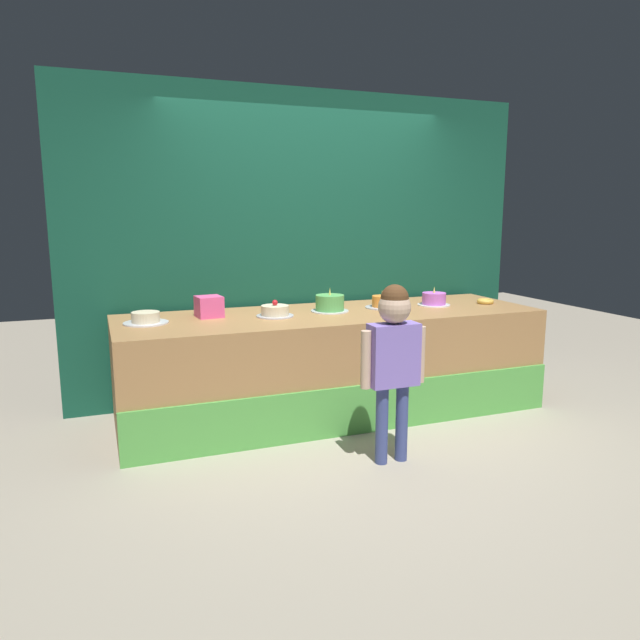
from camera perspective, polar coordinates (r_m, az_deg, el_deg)
ground_plane at (r=4.49m, az=3.73°, el=-10.84°), size 12.00×12.00×0.00m
stage_platform at (r=4.83m, az=1.18°, el=-4.16°), size 3.38×1.08×0.83m
curtain_backdrop at (r=5.27m, az=-1.41°, el=7.17°), size 4.14×0.08×2.66m
child_figure at (r=3.81m, az=7.10°, el=-2.81°), size 0.45×0.21×1.18m
pink_box at (r=4.61m, az=-10.65°, el=1.27°), size 0.21×0.21×0.16m
donut at (r=5.40m, az=15.65°, el=1.75°), size 0.15×0.15×0.04m
cake_far_left at (r=4.46m, az=-16.45°, el=0.14°), size 0.32×0.32×0.09m
cake_left at (r=4.57m, az=-4.36°, el=0.85°), size 0.29×0.29×0.13m
cake_center at (r=4.78m, az=0.95°, el=1.58°), size 0.31×0.31×0.20m
cake_right at (r=4.99m, az=6.00°, el=1.67°), size 0.28×0.28×0.15m
cake_far_right at (r=5.19m, az=10.93°, el=1.96°), size 0.28×0.28×0.17m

